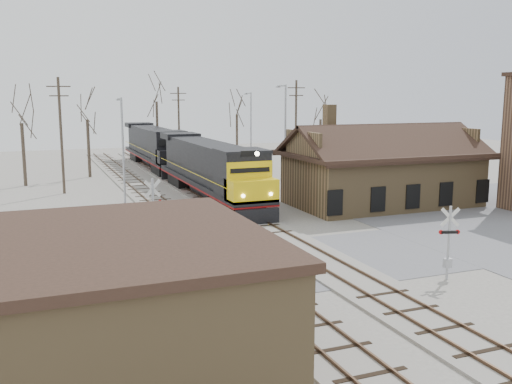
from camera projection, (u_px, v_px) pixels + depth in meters
ground at (318, 260)px, 30.20m from camera, size 140.00×140.00×0.00m
road at (318, 260)px, 30.20m from camera, size 60.00×9.00×0.03m
track_main at (227, 208)px, 43.93m from camera, size 3.40×90.00×0.24m
track_siding at (169, 212)px, 42.28m from camera, size 3.40×90.00×0.24m
depot at (382, 175)px, 45.16m from camera, size 15.20×9.31×7.90m
commercial_building at (69, 305)px, 17.77m from camera, size 12.40×10.40×4.30m
locomotive_lead at (211, 169)px, 47.16m from camera, size 3.31×22.19×4.93m
locomotive_trailing at (155, 146)px, 67.73m from camera, size 3.31×22.19×4.67m
crossbuck_near at (449, 245)px, 26.76m from camera, size 0.98×0.39×3.54m
crossbuck_far at (153, 215)px, 32.30m from camera, size 1.12×0.40×4.03m
streetlight_a at (123, 144)px, 45.51m from camera, size 0.25×2.04×8.44m
streetlight_b at (285, 132)px, 52.22m from camera, size 0.25×2.04×9.56m
streetlight_c at (251, 126)px, 66.50m from camera, size 0.25×2.04×8.93m
utility_pole_a at (61, 134)px, 49.67m from camera, size 2.00×0.24×10.16m
utility_pole_b at (179, 125)px, 70.24m from camera, size 2.00×0.24×9.62m
utility_pole_c at (296, 127)px, 60.64m from camera, size 2.00×0.24×10.18m
tree_a at (21, 113)px, 53.66m from camera, size 4.01×4.01×9.81m
tree_b at (87, 110)px, 59.48m from camera, size 4.07×4.07×9.96m
tree_c at (156, 91)px, 71.78m from camera, size 5.21×5.21×12.77m
tree_d at (237, 106)px, 72.37m from camera, size 4.12×4.12×10.10m
tree_e at (321, 112)px, 68.90m from camera, size 3.82×3.82×9.35m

